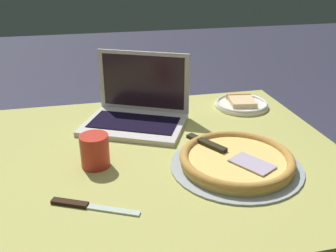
# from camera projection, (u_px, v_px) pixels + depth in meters

# --- Properties ---
(dining_table) EXTENTS (1.19, 0.99, 0.74)m
(dining_table) POSITION_uv_depth(u_px,v_px,m) (155.00, 176.00, 1.22)
(dining_table) COLOR tan
(dining_table) RESTS_ON ground_plane
(laptop) EXTENTS (0.43, 0.38, 0.25)m
(laptop) POSITION_uv_depth(u_px,v_px,m) (137.00, 110.00, 1.39)
(laptop) COLOR beige
(laptop) RESTS_ON dining_table
(pizza_plate) EXTENTS (0.22, 0.22, 0.04)m
(pizza_plate) POSITION_uv_depth(u_px,v_px,m) (241.00, 103.00, 1.55)
(pizza_plate) COLOR white
(pizza_plate) RESTS_ON dining_table
(pizza_tray) EXTENTS (0.39, 0.39, 0.04)m
(pizza_tray) POSITION_uv_depth(u_px,v_px,m) (236.00, 160.00, 1.11)
(pizza_tray) COLOR #959FA3
(pizza_tray) RESTS_ON dining_table
(table_knife) EXTENTS (0.22, 0.12, 0.01)m
(table_knife) POSITION_uv_depth(u_px,v_px,m) (86.00, 206.00, 0.94)
(table_knife) COLOR beige
(table_knife) RESTS_ON dining_table
(drink_cup) EXTENTS (0.08, 0.08, 0.10)m
(drink_cup) POSITION_uv_depth(u_px,v_px,m) (95.00, 150.00, 1.10)
(drink_cup) COLOR red
(drink_cup) RESTS_ON dining_table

